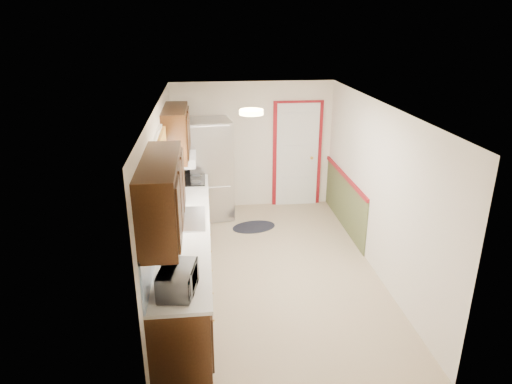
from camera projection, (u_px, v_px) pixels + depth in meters
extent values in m
cube|color=tan|center=(271.00, 268.00, 6.72)|extent=(3.20, 5.20, 0.12)
cube|color=white|center=(273.00, 106.00, 5.87)|extent=(3.20, 5.20, 0.12)
cube|color=#EFE2CF|center=(253.00, 146.00, 8.62)|extent=(3.20, 0.10, 2.40)
cube|color=#EFE2CF|center=(313.00, 294.00, 3.97)|extent=(3.20, 0.10, 2.40)
cube|color=#EFE2CF|center=(162.00, 197.00, 6.14)|extent=(0.10, 5.20, 2.40)
cube|color=#EFE2CF|center=(377.00, 188.00, 6.45)|extent=(0.10, 5.20, 2.40)
cube|color=#321A0B|center=(186.00, 256.00, 6.16)|extent=(0.60, 4.00, 0.90)
cube|color=silver|center=(186.00, 224.00, 5.99)|extent=(0.63, 4.00, 0.04)
cube|color=#5998D9|center=(161.00, 204.00, 5.86)|extent=(0.02, 4.00, 0.55)
cube|color=#321A0B|center=(162.00, 196.00, 4.45)|extent=(0.35, 1.40, 0.75)
cube|color=#321A0B|center=(176.00, 132.00, 6.96)|extent=(0.35, 1.20, 0.75)
cube|color=white|center=(159.00, 172.00, 5.81)|extent=(0.02, 1.00, 0.90)
cube|color=#CB5B26|center=(161.00, 145.00, 5.69)|extent=(0.05, 1.12, 0.24)
cube|color=#B7B7BC|center=(185.00, 219.00, 6.08)|extent=(0.52, 0.82, 0.02)
cube|color=white|center=(181.00, 159.00, 7.17)|extent=(0.45, 0.60, 0.15)
cube|color=maroon|center=(297.00, 155.00, 8.75)|extent=(0.94, 0.05, 2.08)
cube|color=white|center=(297.00, 155.00, 8.73)|extent=(0.80, 0.04, 2.00)
cube|color=#515932|center=(344.00, 202.00, 7.97)|extent=(0.02, 2.30, 0.90)
cube|color=maroon|center=(345.00, 176.00, 7.80)|extent=(0.04, 2.30, 0.06)
cylinder|color=#FFD88C|center=(251.00, 112.00, 5.67)|extent=(0.30, 0.30, 0.06)
imported|color=white|center=(178.00, 277.00, 4.40)|extent=(0.34, 0.52, 0.33)
cube|color=#B7B7BC|center=(210.00, 169.00, 8.22)|extent=(0.83, 0.78, 1.81)
cylinder|color=black|center=(196.00, 182.00, 7.86)|extent=(0.02, 0.02, 1.27)
ellipsoid|color=black|center=(254.00, 227.00, 8.05)|extent=(0.86, 0.65, 0.01)
cube|color=black|center=(189.00, 180.00, 7.56)|extent=(0.54, 0.65, 0.02)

